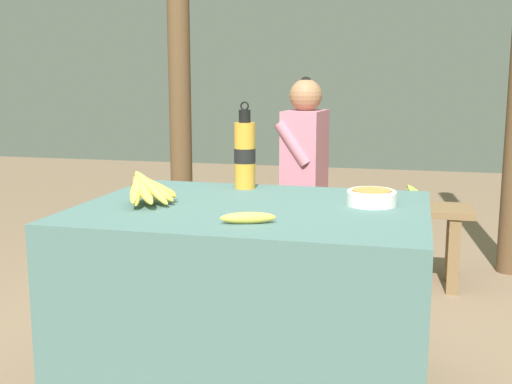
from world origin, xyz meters
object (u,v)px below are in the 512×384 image
banana_bunch_green (413,195)px  water_bottle (245,154)px  seated_vendor (297,164)px  support_post_near (179,42)px  banana_bunch_ripe (147,188)px  serving_bowl (372,196)px  loose_banana_front (248,218)px  wooden_bench (329,214)px

banana_bunch_green → water_bottle: bearing=-120.7°
seated_vendor → support_post_near: 1.16m
support_post_near → water_bottle: bearing=-60.5°
banana_bunch_ripe → serving_bowl: 0.78m
water_bottle → banana_bunch_green: water_bottle is taller
serving_bowl → water_bottle: (-0.52, 0.23, 0.11)m
loose_banana_front → support_post_near: (-1.00, 2.07, 0.64)m
wooden_bench → banana_bunch_green: bearing=0.5°
banana_bunch_ripe → water_bottle: 0.48m
serving_bowl → support_post_near: support_post_near is taller
banana_bunch_ripe → loose_banana_front: banana_bunch_ripe is taller
loose_banana_front → banana_bunch_green: size_ratio=0.69×
wooden_bench → loose_banana_front: bearing=-90.6°
banana_bunch_ripe → water_bottle: water_bottle is taller
banana_bunch_ripe → wooden_bench: bearing=73.9°
water_bottle → loose_banana_front: size_ratio=2.00×
seated_vendor → loose_banana_front: bearing=99.2°
support_post_near → wooden_bench: bearing=-20.0°
banana_bunch_green → support_post_near: support_post_near is taller
banana_bunch_ripe → banana_bunch_green: (0.89, 1.51, -0.25)m
water_bottle → banana_bunch_green: size_ratio=1.39×
wooden_bench → seated_vendor: 0.34m
banana_bunch_green → banana_bunch_ripe: bearing=-120.7°
serving_bowl → water_bottle: bearing=156.3°
loose_banana_front → seated_vendor: size_ratio=0.15×
loose_banana_front → seated_vendor: 1.68m
water_bottle → loose_banana_front: 0.64m
loose_banana_front → banana_bunch_green: 1.78m
water_bottle → loose_banana_front: water_bottle is taller
serving_bowl → loose_banana_front: (-0.34, -0.38, -0.01)m
seated_vendor → banana_bunch_ripe: bearing=84.0°
banana_bunch_ripe → wooden_bench: (0.43, 1.50, -0.38)m
seated_vendor → support_post_near: (-0.84, 0.40, 0.70)m
banana_bunch_ripe → loose_banana_front: 0.46m
water_bottle → loose_banana_front: (0.17, -0.61, -0.12)m
serving_bowl → wooden_bench: serving_bowl is taller
seated_vendor → banana_bunch_green: 0.66m
seated_vendor → banana_bunch_green: (0.64, 0.03, -0.15)m
seated_vendor → support_post_near: size_ratio=0.42×
banana_bunch_green → support_post_near: bearing=166.0°
serving_bowl → loose_banana_front: size_ratio=1.01×
banana_bunch_ripe → wooden_bench: 1.61m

